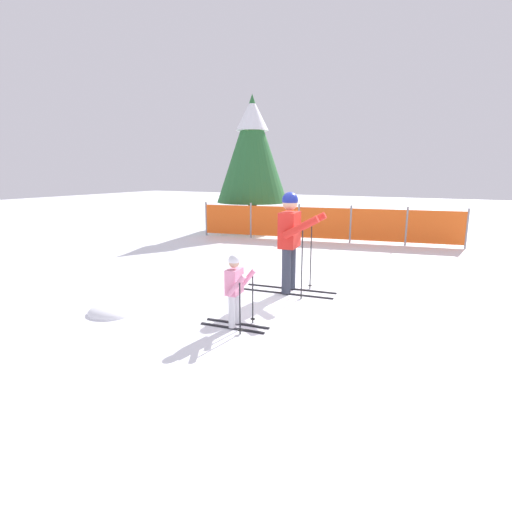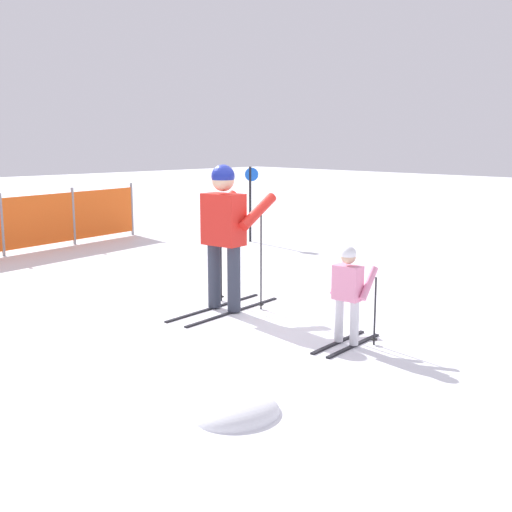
% 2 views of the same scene
% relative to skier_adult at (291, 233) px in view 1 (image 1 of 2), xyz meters
% --- Properties ---
extents(ground_plane, '(60.00, 60.00, 0.00)m').
position_rel_skier_adult_xyz_m(ground_plane, '(0.12, -0.12, -1.10)').
color(ground_plane, white).
extents(skier_adult, '(1.76, 0.84, 1.83)m').
position_rel_skier_adult_xyz_m(skier_adult, '(0.00, 0.00, 0.00)').
color(skier_adult, black).
rests_on(skier_adult, ground_plane).
extents(skier_child, '(1.01, 0.52, 1.05)m').
position_rel_skier_adult_xyz_m(skier_child, '(-0.02, -1.93, -0.49)').
color(skier_child, black).
rests_on(skier_child, ground_plane).
extents(safety_fence, '(8.08, 1.52, 1.16)m').
position_rel_skier_adult_xyz_m(safety_fence, '(-1.20, 5.54, -0.52)').
color(safety_fence, gray).
rests_on(safety_fence, ground_plane).
extents(conifer_far, '(2.66, 2.66, 4.93)m').
position_rel_skier_adult_xyz_m(conifer_far, '(-4.49, 6.85, 1.95)').
color(conifer_far, '#4C3823').
rests_on(conifer_far, ground_plane).
extents(snow_mound, '(0.74, 0.62, 0.29)m').
position_rel_skier_adult_xyz_m(snow_mound, '(-2.04, -2.40, -1.10)').
color(snow_mound, white).
rests_on(snow_mound, ground_plane).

